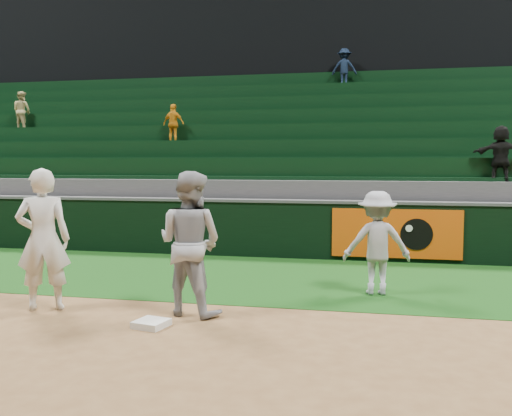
{
  "coord_description": "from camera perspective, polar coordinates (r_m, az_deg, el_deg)",
  "views": [
    {
      "loc": [
        2.63,
        -6.88,
        2.06
      ],
      "look_at": [
        0.65,
        2.3,
        1.3
      ],
      "focal_mm": 40.0,
      "sensor_mm": 36.0,
      "label": 1
    }
  ],
  "objects": [
    {
      "name": "foul_grass",
      "position": [
        10.42,
        -2.72,
        -6.75
      ],
      "size": [
        36.0,
        4.2,
        0.01
      ],
      "primitive_type": "cube",
      "color": "#0E350D",
      "rests_on": "ground"
    },
    {
      "name": "base_coach",
      "position": [
        9.03,
        12.0,
        -3.43
      ],
      "size": [
        1.12,
        0.75,
        1.6
      ],
      "primitive_type": "imported",
      "rotation": [
        0.0,
        0.0,
        3.3
      ],
      "color": "#9B9EA8",
      "rests_on": "foul_grass"
    },
    {
      "name": "first_baseman",
      "position": [
        8.44,
        -20.51,
        -2.96
      ],
      "size": [
        0.85,
        0.73,
        1.98
      ],
      "primitive_type": "imported",
      "rotation": [
        0.0,
        0.0,
        3.57
      ],
      "color": "silver",
      "rests_on": "ground"
    },
    {
      "name": "baserunner",
      "position": [
        7.74,
        -6.63,
        -3.5
      ],
      "size": [
        1.09,
        0.94,
        1.94
      ],
      "primitive_type": "imported",
      "rotation": [
        0.0,
        0.0,
        2.9
      ],
      "color": "#999CA3",
      "rests_on": "ground"
    },
    {
      "name": "first_base",
      "position": [
        7.39,
        -10.43,
        -11.3
      ],
      "size": [
        0.44,
        0.44,
        0.08
      ],
      "primitive_type": "cube",
      "rotation": [
        0.0,
        0.0,
        -0.21
      ],
      "color": "silver",
      "rests_on": "ground"
    },
    {
      "name": "upper_deck",
      "position": [
        24.78,
        6.08,
        13.76
      ],
      "size": [
        40.0,
        12.0,
        12.0
      ],
      "primitive_type": "cube",
      "color": "black",
      "rests_on": "ground"
    },
    {
      "name": "stadium_seating",
      "position": [
        16.07,
        2.73,
        3.35
      ],
      "size": [
        36.0,
        5.95,
        5.51
      ],
      "color": "#3D3D3F",
      "rests_on": "ground"
    },
    {
      "name": "ground",
      "position": [
        7.64,
        -8.61,
        -11.06
      ],
      "size": [
        70.0,
        70.0,
        0.0
      ],
      "primitive_type": "plane",
      "color": "brown",
      "rests_on": "ground"
    },
    {
      "name": "field_wall",
      "position": [
        12.43,
        -0.02,
        -1.96
      ],
      "size": [
        36.0,
        0.45,
        1.25
      ],
      "color": "black",
      "rests_on": "ground"
    }
  ]
}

